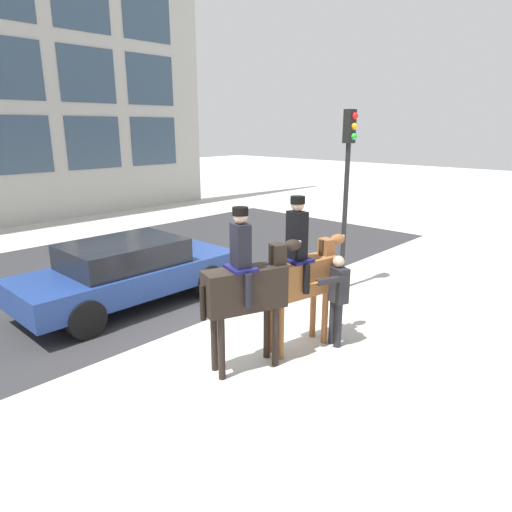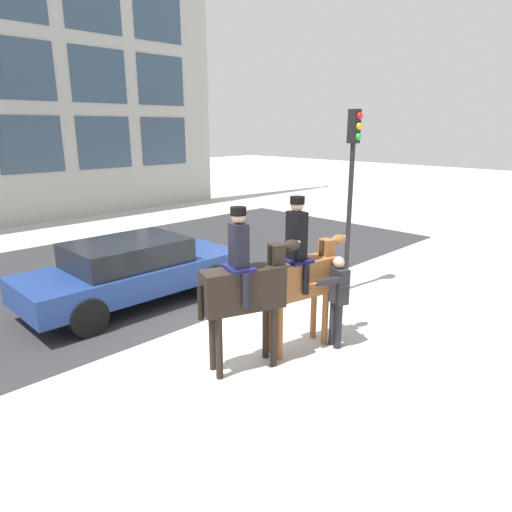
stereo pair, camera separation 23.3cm
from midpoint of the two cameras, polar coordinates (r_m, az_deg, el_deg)
The scene contains 7 objects.
ground_plane at distance 8.89m, azimuth -4.34°, elevation -9.26°, with size 80.00×80.00×0.00m, color beige.
road_surface at distance 12.65m, azimuth -18.50°, elevation -2.30°, with size 20.87×8.50×0.01m.
mounted_horse_lead at distance 7.06m, azimuth -0.46°, elevation -3.66°, with size 1.66×0.87×2.63m.
mounted_horse_companion at distance 7.78m, azimuth 6.39°, elevation -2.16°, with size 1.82×0.69×2.69m.
pedestrian_bystander at distance 8.03m, azimuth 10.87°, elevation -4.79°, with size 0.91×0.45×1.66m.
street_car_near_lane at distance 10.25m, azimuth -14.63°, elevation -1.67°, with size 4.78×1.99×1.43m.
traffic_light at distance 10.61m, azimuth 12.53°, elevation 10.07°, with size 0.24×0.29×4.14m.
Camera 2 is at (-5.11, -6.24, 3.76)m, focal length 32.00 mm.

